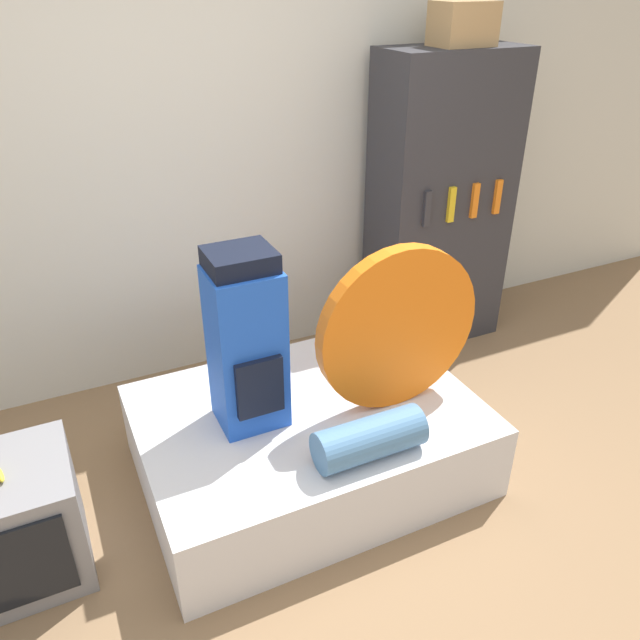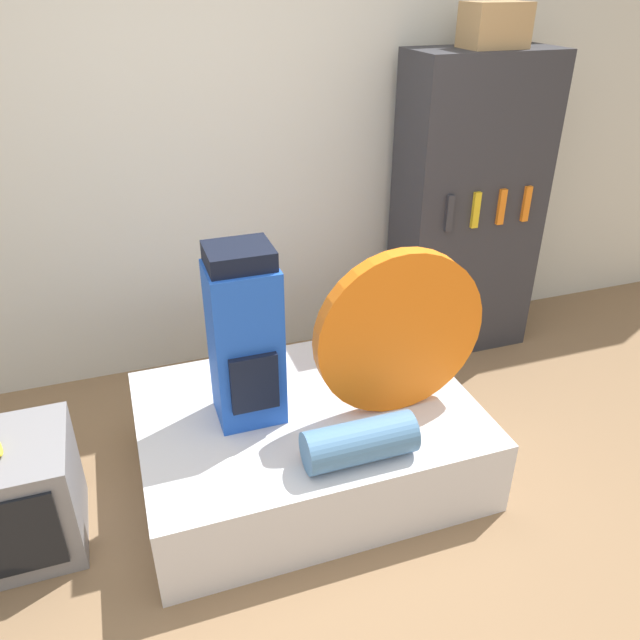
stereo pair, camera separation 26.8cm
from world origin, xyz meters
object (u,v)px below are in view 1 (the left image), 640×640
Objects in this scene: tent_bag at (398,329)px; bookshelf at (440,205)px; backpack at (246,343)px; television at (1,528)px; sleeping_roll at (370,438)px; cardboard_box at (463,24)px.

bookshelf reaches higher than tent_bag.
television is (-1.07, -0.07, -0.52)m from backpack.
backpack is at bearing 166.23° from tent_bag.
sleeping_roll is at bearing -51.35° from backpack.
bookshelf is at bearing 101.19° from cardboard_box.
backpack reaches higher than sleeping_roll.
cardboard_box is at bearing 18.48° from television.
tent_bag is (0.65, -0.16, -0.01)m from backpack.
sleeping_roll is 1.48m from television.
backpack is 0.45× the size of bookshelf.
sleeping_roll is at bearing -14.63° from television.
tent_bag is 0.51m from sleeping_roll.
cardboard_box is at bearing -78.81° from bookshelf.
cardboard_box reaches higher than tent_bag.
bookshelf reaches higher than television.
sleeping_roll is at bearing -135.51° from tent_bag.
sleeping_roll is at bearing -134.07° from cardboard_box.
sleeping_roll is at bearing -133.08° from bookshelf.
bookshelf is (2.63, 0.92, 0.64)m from television.
tent_bag is at bearing -13.77° from backpack.
sleeping_roll is 0.79× the size of television.
sleeping_roll is (0.36, -0.45, -0.31)m from backpack.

